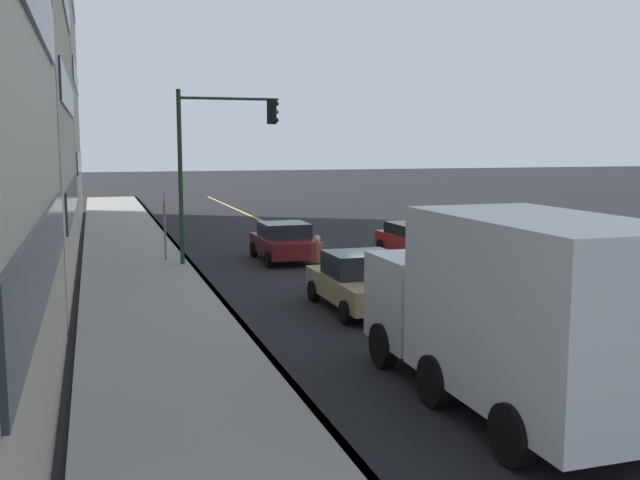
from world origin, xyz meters
The scene contains 11 objects.
ground centered at (0.00, 0.00, 0.00)m, with size 200.00×200.00×0.00m, color black.
sidewalk_slab centered at (0.00, 7.93, 0.07)m, with size 80.00×3.91×0.15m, color gray.
curb_edge centered at (0.00, 6.06, 0.07)m, with size 80.00×0.16×0.15m, color slate.
lane_stripe_center centered at (0.00, 0.00, 0.01)m, with size 80.00×0.16×0.01m, color #D8CC4C.
car_tan centered at (-3.84, 2.51, 0.76)m, with size 4.22×2.12×1.56m.
car_maroon centered at (4.81, 2.43, 0.75)m, with size 4.01×2.07×1.47m.
car_red centered at (3.95, -2.67, 0.73)m, with size 4.21×1.93×1.36m.
truck_white centered at (-11.60, 2.73, 1.75)m, with size 6.89×2.68×3.35m.
pedestrian_with_backpack centered at (-0.68, 2.79, 0.97)m, with size 0.42×0.40×1.67m.
traffic_light_mast centered at (4.37, 5.07, 4.34)m, with size 0.28×3.74×6.41m.
street_sign_post centered at (5.45, 6.88, 1.58)m, with size 0.60×0.08×2.68m.
Camera 1 is at (-21.86, 9.38, 4.47)m, focal length 40.45 mm.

